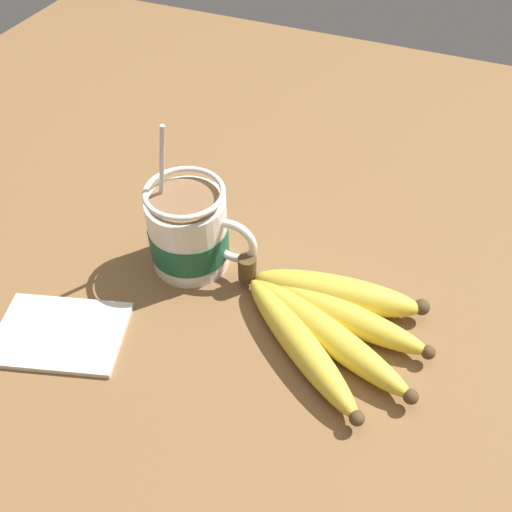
{
  "coord_description": "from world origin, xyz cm",
  "views": [
    {
      "loc": [
        21.73,
        -39.51,
        50.43
      ],
      "look_at": [
        5.53,
        -0.59,
        7.75
      ],
      "focal_mm": 40.0,
      "sensor_mm": 36.0,
      "label": 1
    }
  ],
  "objects": [
    {
      "name": "napkin",
      "position": [
        -10.26,
        -14.68,
        3.5
      ],
      "size": [
        15.01,
        12.39,
        0.6
      ],
      "color": "beige",
      "rests_on": "table"
    },
    {
      "name": "table",
      "position": [
        0.0,
        0.0,
        1.6
      ],
      "size": [
        127.21,
        127.21,
        3.2
      ],
      "color": "brown",
      "rests_on": "ground"
    },
    {
      "name": "banana_bunch",
      "position": [
        14.36,
        -3.32,
        4.9
      ],
      "size": [
        21.86,
        17.69,
        4.14
      ],
      "color": "#4C381E",
      "rests_on": "table"
    },
    {
      "name": "coffee_mug",
      "position": [
        -2.64,
        -0.26,
        7.79
      ],
      "size": [
        12.6,
        8.85,
        17.74
      ],
      "color": "white",
      "rests_on": "table"
    }
  ]
}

